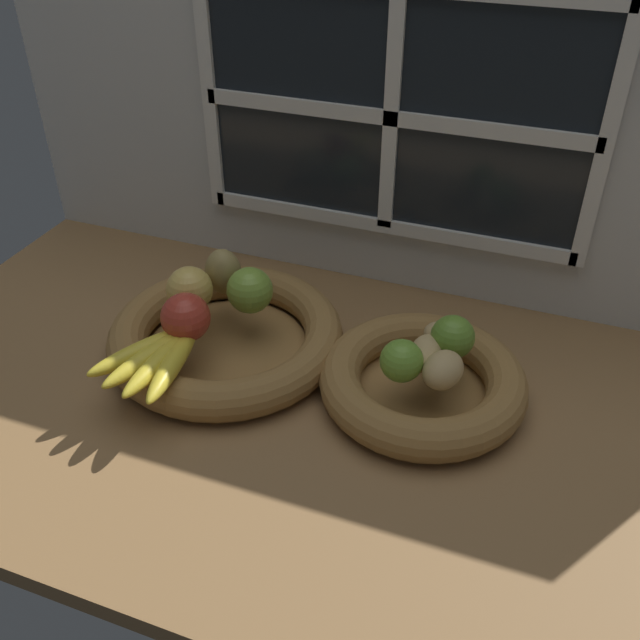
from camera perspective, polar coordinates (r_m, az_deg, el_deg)
ground_plane at (r=108.53cm, az=0.87°, el=-5.09°), size 140.00×90.00×3.00cm
back_wall at (r=118.22cm, az=6.03°, el=14.96°), size 140.00×4.60×55.00cm
fruit_bowl_left at (r=111.48cm, az=-7.65°, el=-1.34°), size 36.93×36.93×5.99cm
fruit_bowl_right at (r=102.98cm, az=8.31°, el=-5.03°), size 30.05×30.05×5.99cm
apple_red_front at (r=104.76cm, az=-10.87°, el=0.21°), size 7.38×7.38×7.38cm
apple_golden_left at (r=111.05cm, az=-10.55°, el=2.46°), size 7.26×7.26×7.26cm
apple_green_back at (r=109.45cm, az=-5.72°, el=2.41°), size 7.30×7.30×7.30cm
pear_brown at (r=114.15cm, az=-7.86°, el=3.91°), size 7.31×6.95×7.79cm
banana_bunch_front at (r=101.87cm, az=-12.99°, el=-2.86°), size 13.51×18.85×2.84cm
potato_back at (r=102.80cm, az=10.18°, el=-1.55°), size 8.95×8.10×4.24cm
potato_large at (r=99.68cm, az=8.57°, el=-2.76°), size 5.25×7.94×4.12cm
potato_small at (r=96.62cm, az=9.96°, el=-4.02°), size 6.85×7.88×5.02cm
lime_near at (r=96.53cm, az=6.64°, el=-3.31°), size 6.05×6.05×6.05cm
lime_far at (r=101.66cm, az=10.73°, el=-1.36°), size 6.35×6.35×6.35cm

